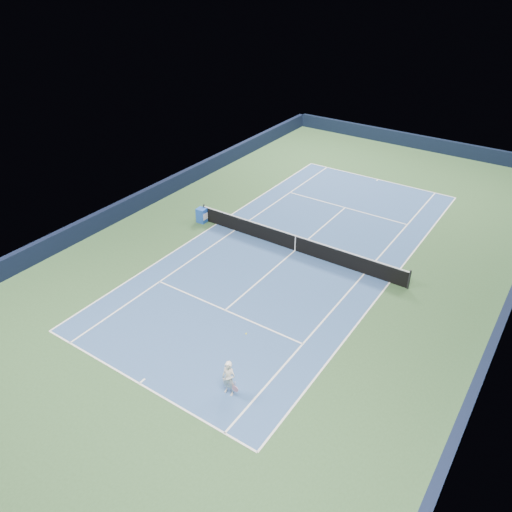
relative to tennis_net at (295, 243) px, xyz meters
The scene contains 19 objects.
ground 0.50m from the tennis_net, ahead, with size 40.00×40.00×0.00m, color #2C4C29.
wall_far 19.83m from the tennis_net, 90.00° to the left, with size 22.00×0.35×1.10m, color black.
wall_right 10.83m from the tennis_net, ahead, with size 0.35×40.00×1.10m, color black.
wall_left 10.83m from the tennis_net, behind, with size 0.35×40.00×1.10m, color black.
court_surface 0.50m from the tennis_net, ahead, with size 10.97×23.77×0.01m, color #2D4C7F.
baseline_far 11.90m from the tennis_net, 90.00° to the left, with size 10.97×0.08×0.00m, color white.
baseline_near 11.90m from the tennis_net, 90.00° to the right, with size 10.97×0.08×0.00m, color white.
sideline_doubles_right 5.51m from the tennis_net, ahead, with size 0.08×23.77×0.00m, color white.
sideline_doubles_left 5.51m from the tennis_net, behind, with size 0.08×23.77×0.00m, color white.
sideline_singles_right 4.14m from the tennis_net, ahead, with size 0.08×23.77×0.00m, color white.
sideline_singles_left 4.14m from the tennis_net, behind, with size 0.08×23.77×0.00m, color white.
service_line_far 6.42m from the tennis_net, 90.00° to the left, with size 8.23×0.08×0.00m, color white.
service_line_near 6.42m from the tennis_net, 90.00° to the right, with size 8.23×0.08×0.00m, color white.
center_service_line 0.50m from the tennis_net, ahead, with size 0.08×12.80×0.00m, color white.
center_mark_far 11.75m from the tennis_net, 90.00° to the left, with size 0.08×0.30×0.00m, color white.
center_mark_near 11.75m from the tennis_net, 90.00° to the right, with size 0.08×0.30×0.00m, color white.
tennis_net is the anchor object (origin of this frame).
sponsor_cube 6.40m from the tennis_net, behind, with size 0.59×0.52×0.89m.
tennis_player 10.80m from the tennis_net, 72.96° to the right, with size 0.74×1.23×2.29m.
Camera 1 is at (11.38, -20.69, 14.35)m, focal length 35.00 mm.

